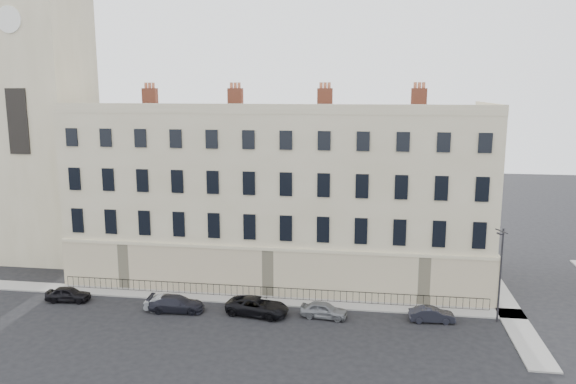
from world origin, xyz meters
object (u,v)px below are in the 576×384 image
car_c (177,304)px  car_f (432,315)px  car_a (68,294)px  car_e (324,310)px  streetlamp (500,271)px  car_b (168,303)px  car_d (258,306)px

car_c → car_f: (19.32, 0.95, -0.08)m
car_a → car_c: 9.42m
car_e → streetlamp: (12.69, 1.03, 3.35)m
streetlamp → car_b: bearing=159.2°
car_e → streetlamp: 13.17m
car_e → car_a: bearing=96.1°
car_c → streetlamp: (24.06, 1.54, 3.33)m
car_c → streetlamp: 24.34m
car_d → streetlamp: (17.74, 1.23, 3.29)m
car_d → car_f: size_ratio=1.44×
streetlamp → car_c: bearing=159.4°
car_b → car_c: bearing=-101.8°
car_a → car_c: bearing=-99.1°
car_b → streetlamp: bearing=-93.2°
car_b → car_f: (20.03, 0.89, -0.03)m
streetlamp → car_f: bearing=162.9°
car_d → car_e: 5.05m
car_d → car_f: 13.01m
car_e → car_f: size_ratio=1.07×
car_b → streetlamp: (24.77, 1.48, 3.38)m
car_c → streetlamp: size_ratio=0.60×
car_a → car_e: car_e is taller
car_e → streetlamp: streetlamp is taller
car_d → car_e: (5.05, 0.19, -0.06)m
car_b → car_c: (0.71, -0.06, 0.04)m
car_a → car_b: 8.70m
car_c → car_d: (6.32, 0.32, 0.04)m
car_a → car_b: bearing=-99.0°
car_b → car_f: car_b is taller
car_c → car_f: 19.34m
car_b → car_e: 12.09m
car_a → car_e: 20.76m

